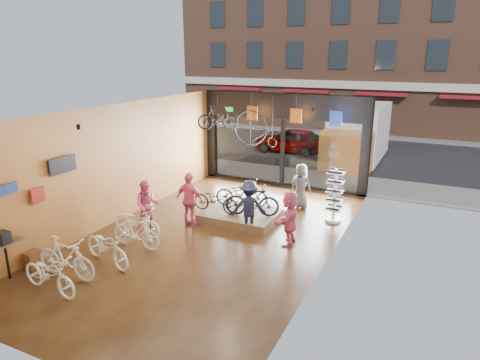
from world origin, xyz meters
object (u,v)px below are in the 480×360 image
Objects in this scene: display_platform at (241,216)px; penny_farthing at (257,130)px; customer_1 at (147,205)px; customer_3 at (249,207)px; customer_2 at (190,200)px; sunglasses_rack at (335,196)px; display_bike_mid at (252,200)px; street_car at (291,140)px; box_truck at (356,136)px; customer_5 at (290,218)px; floor_bike_4 at (137,222)px; floor_bike_0 at (49,274)px; floor_bike_1 at (66,258)px; floor_bike_3 at (136,232)px; display_bike_right at (242,193)px; floor_bike_2 at (107,247)px; hung_bike at (218,118)px; customer_4 at (301,186)px; display_bike_left at (216,199)px.

penny_farthing is at bearing 103.62° from display_platform.
customer_3 is at bearing -10.34° from customer_1.
sunglasses_rack reaches higher than customer_2.
customer_3 reaches higher than display_bike_mid.
street_car is 0.57× the size of box_truck.
customer_3 is 1.03× the size of customer_5.
sunglasses_rack reaches higher than floor_bike_4.
floor_bike_0 is 1.00× the size of floor_bike_1.
display_bike_mid is (2.71, 5.09, 0.29)m from floor_bike_1.
floor_bike_4 is 1.75m from customer_2.
floor_bike_0 is 6.25m from display_platform.
box_truck is 4.36× the size of floor_bike_3.
floor_bike_4 is 0.94× the size of display_bike_right.
customer_2 reaches higher than floor_bike_0.
floor_bike_0 is 5.85m from customer_3.
display_bike_right is 1.04× the size of penny_farthing.
display_bike_mid is (2.31, 4.10, 0.34)m from floor_bike_2.
customer_3 is (2.96, 1.16, 0.04)m from customer_1.
floor_bike_0 is 1.07× the size of customer_3.
sunglasses_rack is (0.95, -8.11, -0.51)m from box_truck.
customer_2 is at bearing -106.30° from box_truck.
penny_farthing reaches higher than display_platform.
customer_3 is at bearing 178.04° from display_bike_mid.
customer_1 is at bearing 159.19° from hung_bike.
floor_bike_0 is 0.73× the size of display_platform.
street_car is at bearing 100.09° from display_platform.
customer_4 is at bearing -117.61° from hung_bike.
customer_4 is (2.12, 2.40, 0.07)m from display_bike_left.
floor_bike_0 is at bearing -0.72° from street_car.
floor_bike_1 is 5.11m from display_bike_left.
penny_farthing is (-2.56, -6.38, 1.10)m from box_truck.
box_truck is 9.63m from display_platform.
box_truck is 4.42× the size of customer_4.
floor_bike_0 is at bearing 161.80° from hung_bike.
floor_bike_3 is 0.92× the size of sunglasses_rack.
box_truck reaches higher than display_bike_left.
customer_2 reaches higher than street_car.
customer_2 is 1.03× the size of penny_farthing.
penny_farthing reaches higher than display_bike_left.
box_truck reaches higher than floor_bike_0.
floor_bike_0 is at bearing 139.30° from display_bike_mid.
floor_bike_1 reaches higher than floor_bike_2.
display_bike_mid is at bearing 12.46° from street_car.
customer_2 is at bearing 2.94° from customer_1.
customer_3 reaches higher than customer_5.
floor_bike_4 is at bearing -133.55° from display_platform.
customer_3 is at bearing -143.81° from sunglasses_rack.
display_bike_left is 0.97× the size of penny_farthing.
sunglasses_rack is (0.73, 2.29, 0.09)m from customer_5.
street_car is 2.29× the size of floor_bike_1.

